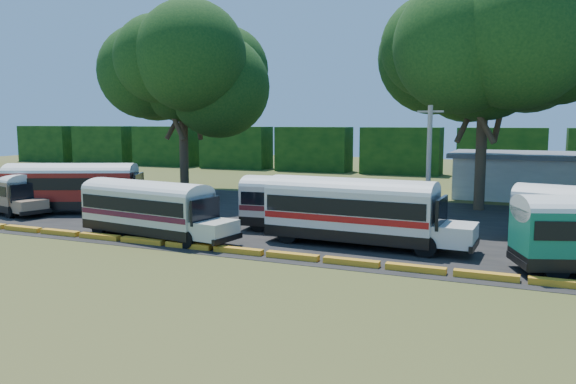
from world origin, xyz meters
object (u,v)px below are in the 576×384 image
at_px(bus_white_red, 355,208).
at_px(bus_beige, 0,189).
at_px(bus_red, 76,184).
at_px(tree_west, 182,70).
at_px(bus_cream_west, 149,206).

bearing_deg(bus_white_red, bus_beige, -179.12).
distance_m(bus_red, bus_white_red, 22.15).
relative_size(bus_white_red, tree_west, 0.71).
distance_m(bus_cream_west, bus_white_red, 11.82).
relative_size(bus_beige, tree_west, 0.59).
bearing_deg(tree_west, bus_white_red, -34.95).
xyz_separation_m(bus_beige, bus_white_red, (27.54, -0.65, 0.36)).
relative_size(bus_beige, bus_white_red, 0.83).
height_order(bus_red, tree_west, tree_west).
bearing_deg(bus_white_red, bus_red, 175.73).
bearing_deg(bus_white_red, bus_cream_west, -164.45).
distance_m(bus_white_red, tree_west, 26.44).
xyz_separation_m(bus_beige, bus_red, (5.53, 1.86, 0.40)).
xyz_separation_m(bus_cream_west, tree_west, (-8.80, 16.91, 9.46)).
bearing_deg(bus_cream_west, bus_beige, 176.33).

